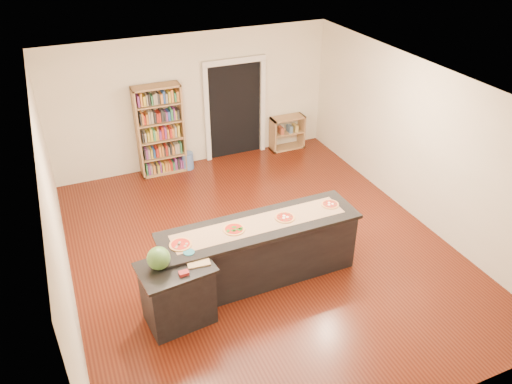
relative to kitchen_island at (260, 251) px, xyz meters
name	(u,v)px	position (x,y,z in m)	size (l,w,h in m)	color
room	(261,176)	(0.30, 0.65, 0.90)	(6.00, 7.00, 2.80)	#F2E7CB
doorway	(235,104)	(1.20, 4.11, 0.70)	(1.40, 0.09, 2.21)	black
kitchen_island	(260,251)	(0.00, 0.00, 0.00)	(3.01, 0.82, 0.99)	black
side_counter	(178,293)	(-1.38, -0.39, -0.02)	(0.96, 0.70, 0.95)	black
bookshelf	(160,131)	(-0.51, 3.93, 0.45)	(0.95, 0.34, 1.91)	#AA8152
low_shelf	(287,133)	(2.41, 3.93, -0.11)	(0.78, 0.33, 0.78)	#AA8152
waste_bin	(188,161)	(0.00, 3.87, -0.32)	(0.25, 0.25, 0.37)	#5276B7
kraft_paper	(260,224)	(0.00, 0.01, 0.50)	(2.61, 0.47, 0.00)	#916E4B
watermelon	(159,258)	(-1.57, -0.33, 0.60)	(0.31, 0.31, 0.31)	#144214
cutting_board	(198,262)	(-1.08, -0.44, 0.46)	(0.30, 0.20, 0.02)	tan
package_red	(184,273)	(-1.32, -0.59, 0.47)	(0.12, 0.09, 0.04)	maroon
package_teal	(189,254)	(-1.15, -0.24, 0.48)	(0.15, 0.15, 0.06)	#195966
pizza_a	(181,244)	(-1.20, -0.03, 0.51)	(0.33, 0.33, 0.02)	tan
pizza_b	(234,229)	(-0.40, 0.01, 0.51)	(0.30, 0.30, 0.02)	tan
pizza_c	(285,217)	(0.40, 0.00, 0.51)	(0.31, 0.31, 0.02)	tan
pizza_d	(330,204)	(1.20, 0.05, 0.51)	(0.28, 0.28, 0.02)	tan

